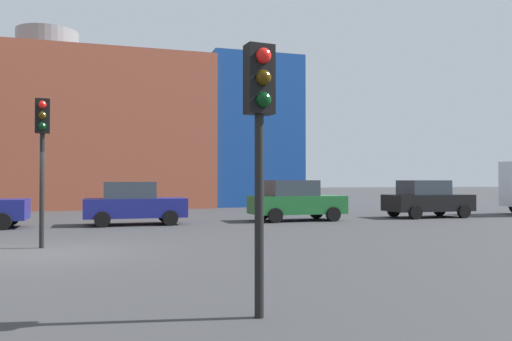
% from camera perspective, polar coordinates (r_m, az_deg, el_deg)
% --- Properties ---
extents(ground_plane, '(200.00, 200.00, 0.00)m').
position_cam_1_polar(ground_plane, '(13.49, -21.80, -8.52)').
color(ground_plane, '#38383A').
extents(building_backdrop, '(33.33, 11.22, 11.77)m').
position_cam_1_polar(building_backdrop, '(37.13, -22.31, 4.03)').
color(building_backdrop, '#B2563D').
rests_on(building_backdrop, ground_plane).
extents(parked_car_2, '(3.92, 1.93, 1.70)m').
position_cam_1_polar(parked_car_2, '(20.79, -13.48, -3.59)').
color(parked_car_2, navy).
rests_on(parked_car_2, ground_plane).
extents(parked_car_3, '(4.06, 2.00, 1.76)m').
position_cam_1_polar(parked_car_3, '(22.30, 4.44, -3.36)').
color(parked_car_3, '#1E662D').
rests_on(parked_car_3, ground_plane).
extents(parked_car_4, '(4.05, 1.99, 1.76)m').
position_cam_1_polar(parked_car_4, '(25.51, 18.53, -3.03)').
color(parked_car_4, black).
rests_on(parked_car_4, ground_plane).
extents(traffic_light_near_right, '(0.38, 0.38, 3.51)m').
position_cam_1_polar(traffic_light_near_right, '(6.60, 0.44, 6.11)').
color(traffic_light_near_right, black).
rests_on(traffic_light_near_right, ground_plane).
extents(traffic_light_island, '(0.37, 0.37, 3.89)m').
position_cam_1_polar(traffic_light_island, '(14.42, -22.75, 3.37)').
color(traffic_light_island, black).
rests_on(traffic_light_island, ground_plane).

